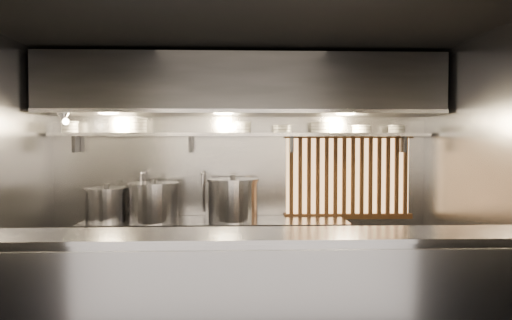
{
  "coord_description": "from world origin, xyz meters",
  "views": [
    {
      "loc": [
        -0.05,
        -4.55,
        1.79
      ],
      "look_at": [
        0.14,
        0.55,
        1.61
      ],
      "focal_mm": 35.0,
      "sensor_mm": 36.0,
      "label": 1
    }
  ],
  "objects": [
    {
      "name": "faucet_right",
      "position": [
        -0.45,
        1.37,
        1.31
      ],
      "size": [
        0.04,
        0.3,
        0.5
      ],
      "color": "silver",
      "rests_on": "wall_back"
    },
    {
      "name": "stock_pot_left",
      "position": [
        -1.54,
        1.18,
        1.09
      ],
      "size": [
        0.56,
        0.56,
        0.41
      ],
      "rotation": [
        0.0,
        0.0,
        -0.13
      ],
      "color": "#9A9A9F",
      "rests_on": "cooking_bench"
    },
    {
      "name": "bowl_stack_3",
      "position": [
        0.49,
        1.32,
        1.95
      ],
      "size": [
        0.23,
        0.23,
        0.09
      ],
      "color": "silver",
      "rests_on": "bowl_shelf"
    },
    {
      "name": "bowl_stack_6",
      "position": [
        1.85,
        1.32,
        1.95
      ],
      "size": [
        0.21,
        0.21,
        0.09
      ],
      "color": "silver",
      "rests_on": "bowl_shelf"
    },
    {
      "name": "stock_pot_right",
      "position": [
        -0.1,
        1.12,
        1.14
      ],
      "size": [
        0.76,
        0.76,
        0.51
      ],
      "rotation": [
        0.0,
        0.0,
        -0.36
      ],
      "color": "#9A9A9F",
      "rests_on": "cooking_bench"
    },
    {
      "name": "bowl_stack_1",
      "position": [
        -1.2,
        1.32,
        1.98
      ],
      "size": [
        0.21,
        0.21,
        0.17
      ],
      "color": "silver",
      "rests_on": "bowl_shelf"
    },
    {
      "name": "pendant_bulb",
      "position": [
        -0.1,
        1.2,
        1.96
      ],
      "size": [
        0.09,
        0.09,
        0.19
      ],
      "color": "#2D2D30",
      "rests_on": "exhaust_hood"
    },
    {
      "name": "bowl_stack_4",
      "position": [
        0.93,
        1.32,
        1.97
      ],
      "size": [
        0.23,
        0.23,
        0.13
      ],
      "color": "silver",
      "rests_on": "bowl_shelf"
    },
    {
      "name": "wall_back",
      "position": [
        0.0,
        1.5,
        1.4
      ],
      "size": [
        4.5,
        0.0,
        4.5
      ],
      "primitive_type": "plane",
      "rotation": [
        1.57,
        0.0,
        0.0
      ],
      "color": "gray",
      "rests_on": "floor"
    },
    {
      "name": "wood_screen",
      "position": [
        1.3,
        1.45,
        1.38
      ],
      "size": [
        1.56,
        0.09,
        1.04
      ],
      "color": "#FBBB71",
      "rests_on": "wall_back"
    },
    {
      "name": "exhaust_hood",
      "position": [
        0.0,
        1.1,
        2.42
      ],
      "size": [
        4.4,
        0.81,
        0.65
      ],
      "color": "#2D2D30",
      "rests_on": "ceiling"
    },
    {
      "name": "wall_right",
      "position": [
        2.25,
        0.0,
        1.4
      ],
      "size": [
        0.0,
        3.0,
        3.0
      ],
      "primitive_type": "plane",
      "rotation": [
        1.57,
        0.0,
        -1.57
      ],
      "color": "gray",
      "rests_on": "floor"
    },
    {
      "name": "ceiling",
      "position": [
        0.0,
        0.0,
        2.8
      ],
      "size": [
        4.5,
        4.5,
        0.0
      ],
      "primitive_type": "plane",
      "rotation": [
        3.14,
        0.0,
        0.0
      ],
      "color": "black",
      "rests_on": "wall_back"
    },
    {
      "name": "bowl_stack_0",
      "position": [
        -1.99,
        1.32,
        1.97
      ],
      "size": [
        0.2,
        0.2,
        0.13
      ],
      "color": "silver",
      "rests_on": "bowl_shelf"
    },
    {
      "name": "bowl_stack_5",
      "position": [
        1.42,
        1.32,
        1.95
      ],
      "size": [
        0.23,
        0.23,
        0.09
      ],
      "color": "silver",
      "rests_on": "bowl_shelf"
    },
    {
      "name": "bowl_shelf",
      "position": [
        0.0,
        1.32,
        1.88
      ],
      "size": [
        4.4,
        0.34,
        0.04
      ],
      "primitive_type": "cube",
      "color": "#9A9A9F",
      "rests_on": "wall_back"
    },
    {
      "name": "cooking_bench",
      "position": [
        -0.3,
        1.13,
        0.45
      ],
      "size": [
        3.0,
        0.7,
        0.9
      ],
      "primitive_type": "cube",
      "color": "#9A9A9F",
      "rests_on": "floor"
    },
    {
      "name": "stock_pot_mid",
      "position": [
        -0.99,
        1.08,
        1.12
      ],
      "size": [
        0.72,
        0.72,
        0.48
      ],
      "rotation": [
        0.0,
        0.0,
        0.3
      ],
      "color": "#9A9A9F",
      "rests_on": "cooking_bench"
    },
    {
      "name": "heat_lamp",
      "position": [
        -1.9,
        0.85,
        2.07
      ],
      "size": [
        0.25,
        0.35,
        0.2
      ],
      "color": "#9A9A9F",
      "rests_on": "exhaust_hood"
    },
    {
      "name": "bowl_stack_2",
      "position": [
        0.02,
        1.32,
        1.97
      ],
      "size": [
        0.2,
        0.2,
        0.13
      ],
      "color": "silver",
      "rests_on": "bowl_shelf"
    },
    {
      "name": "serving_counter",
      "position": [
        0.0,
        -0.96,
        0.57
      ],
      "size": [
        4.5,
        0.56,
        1.13
      ],
      "color": "#9A9A9F",
      "rests_on": "floor"
    },
    {
      "name": "faucet_left",
      "position": [
        -1.15,
        1.37,
        1.31
      ],
      "size": [
        0.04,
        0.3,
        0.5
      ],
      "color": "silver",
      "rests_on": "wall_back"
    }
  ]
}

